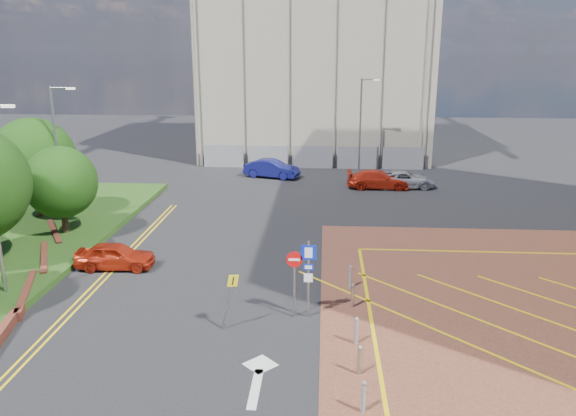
# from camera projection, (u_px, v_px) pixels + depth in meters

# --- Properties ---
(ground) EXTENTS (140.00, 140.00, 0.00)m
(ground) POSITION_uv_depth(u_px,v_px,m) (294.00, 329.00, 21.43)
(ground) COLOR black
(ground) RESTS_ON ground
(retaining_wall) EXTENTS (6.06, 20.33, 0.40)m
(retaining_wall) POSITION_uv_depth(u_px,v_px,m) (22.00, 293.00, 24.03)
(retaining_wall) COLOR brown
(retaining_wall) RESTS_ON ground
(tree_c) EXTENTS (4.00, 4.00, 4.90)m
(tree_c) POSITION_uv_depth(u_px,v_px,m) (61.00, 182.00, 31.00)
(tree_c) COLOR #3D2B1C
(tree_c) RESTS_ON grass_bed
(tree_d) EXTENTS (5.00, 5.00, 6.08)m
(tree_d) POSITION_uv_depth(u_px,v_px,m) (34.00, 159.00, 33.88)
(tree_d) COLOR #3D2B1C
(tree_d) RESTS_ON grass_bed
(lamp_left_far) EXTENTS (1.53, 0.16, 8.00)m
(lamp_left_far) POSITION_uv_depth(u_px,v_px,m) (58.00, 150.00, 32.57)
(lamp_left_far) COLOR #9EA0A8
(lamp_left_far) RESTS_ON grass_bed
(lamp_back) EXTENTS (1.53, 0.16, 8.00)m
(lamp_back) POSITION_uv_depth(u_px,v_px,m) (361.00, 123.00, 46.85)
(lamp_back) COLOR #9EA0A8
(lamp_back) RESTS_ON ground
(sign_cluster) EXTENTS (1.17, 0.12, 3.20)m
(sign_cluster) POSITION_uv_depth(u_px,v_px,m) (303.00, 272.00, 21.82)
(sign_cluster) COLOR #9EA0A8
(sign_cluster) RESTS_ON ground
(warning_sign) EXTENTS (0.72, 0.41, 2.25)m
(warning_sign) POSITION_uv_depth(u_px,v_px,m) (230.00, 295.00, 21.02)
(warning_sign) COLOR #9EA0A8
(warning_sign) RESTS_ON ground
(bollard_row) EXTENTS (0.14, 11.14, 0.90)m
(bollard_row) POSITION_uv_depth(u_px,v_px,m) (357.00, 341.00, 19.55)
(bollard_row) COLOR #9EA0A8
(bollard_row) RESTS_ON forecourt
(construction_building) EXTENTS (21.20, 19.20, 22.00)m
(construction_building) POSITION_uv_depth(u_px,v_px,m) (316.00, 42.00, 56.81)
(construction_building) COLOR #ABA28C
(construction_building) RESTS_ON ground
(construction_fence) EXTENTS (21.60, 0.06, 2.00)m
(construction_fence) POSITION_uv_depth(u_px,v_px,m) (324.00, 157.00, 49.89)
(construction_fence) COLOR gray
(construction_fence) RESTS_ON ground
(car_red_left) EXTENTS (3.85, 1.71, 1.29)m
(car_red_left) POSITION_uv_depth(u_px,v_px,m) (115.00, 256.00, 27.17)
(car_red_left) COLOR #AC220E
(car_red_left) RESTS_ON ground
(car_blue_back) EXTENTS (4.82, 2.84, 1.50)m
(car_blue_back) POSITION_uv_depth(u_px,v_px,m) (272.00, 169.00, 46.39)
(car_blue_back) COLOR navy
(car_blue_back) RESTS_ON ground
(car_red_back) EXTENTS (4.81, 1.98, 1.39)m
(car_red_back) POSITION_uv_depth(u_px,v_px,m) (378.00, 179.00, 42.82)
(car_red_back) COLOR #B5210F
(car_red_back) RESTS_ON ground
(car_silver_back) EXTENTS (4.75, 2.44, 1.28)m
(car_silver_back) POSITION_uv_depth(u_px,v_px,m) (405.00, 179.00, 43.02)
(car_silver_back) COLOR silver
(car_silver_back) RESTS_ON ground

